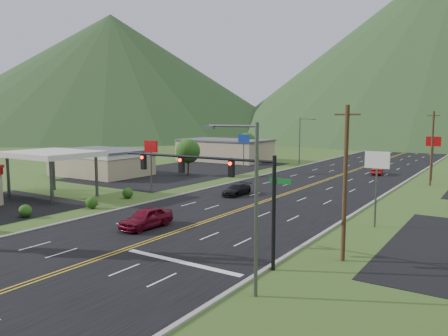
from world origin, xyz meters
The scene contains 18 objects.
traffic_signal centered at (6.48, 14.00, 5.33)m, with size 13.10×0.43×7.00m.
streetlight_east centered at (11.18, 10.00, 5.18)m, with size 3.28×0.25×9.00m.
streetlight_west centered at (-11.68, 70.00, 5.18)m, with size 3.28×0.25×9.00m.
gas_canopy centered at (-22.00, 22.00, 4.87)m, with size 10.00×8.00×5.30m.
building_west_mid centered at (-32.00, 38.00, 2.27)m, with size 14.40×10.40×4.10m.
building_west_far centered at (-28.00, 68.00, 2.26)m, with size 18.40×11.40×4.50m.
pole_sign_west_a centered at (-14.00, 30.00, 5.05)m, with size 2.00×0.18×6.40m.
pole_sign_west_b centered at (-14.00, 52.00, 5.05)m, with size 2.00×0.18×6.40m.
pole_sign_east_a centered at (13.00, 28.00, 5.05)m, with size 2.00×0.18×6.40m.
pole_sign_east_b centered at (13.00, 60.00, 5.05)m, with size 2.00×0.18×6.40m.
tree_west_a centered at (-20.00, 45.00, 3.89)m, with size 3.84×3.84×5.82m.
tree_west_b centered at (-25.00, 72.00, 3.89)m, with size 3.84×3.84×5.82m.
utility_pole_a centered at (13.50, 18.00, 5.13)m, with size 1.60×0.28×10.00m.
utility_pole_b centered at (13.50, 55.00, 5.13)m, with size 1.60×0.28×10.00m.
mountain_nw centered at (-148.49, 148.49, 30.00)m, with size 190.00×190.00×60.00m, color #1A3116.
car_red_near centered at (-2.87, 17.16, 0.85)m, with size 2.01×5.00×1.70m, color maroon.
car_dark_mid centered at (-4.48, 34.24, 0.65)m, with size 1.83×4.50×1.31m, color black.
car_red_far centered at (4.73, 62.52, 0.72)m, with size 1.51×4.34×1.43m, color #9E1511.
Camera 1 is at (21.98, -9.09, 9.28)m, focal length 35.00 mm.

